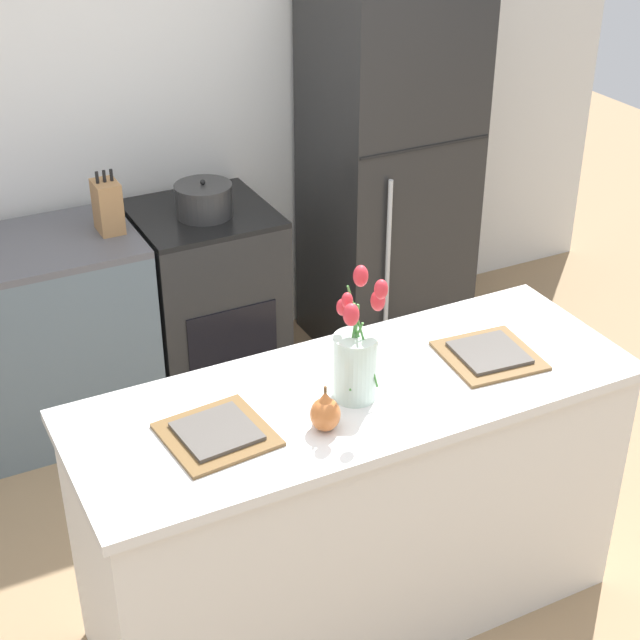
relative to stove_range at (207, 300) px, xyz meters
The scene contains 11 objects.
ground_plane 1.66m from the stove_range, 93.58° to the right, with size 10.00×10.00×0.00m, color #997A56.
back_wall 0.99m from the stove_range, 104.01° to the left, with size 5.20×0.08×2.70m.
kitchen_island 1.60m from the stove_range, 93.58° to the right, with size 1.80×0.66×0.93m.
stove_range is the anchor object (origin of this frame).
refrigerator 1.06m from the stove_range, ahead, with size 0.68×0.67×1.84m.
flower_vase 1.75m from the stove_range, 94.26° to the right, with size 0.16×0.17×0.42m.
pear_figurine 1.84m from the stove_range, 99.19° to the right, with size 0.09×0.09×0.15m.
plate_setting_left 1.80m from the stove_range, 109.45° to the right, with size 0.32×0.32×0.02m.
plate_setting_right 1.74m from the stove_range, 77.03° to the right, with size 0.32×0.32×0.02m.
cooking_pot 0.52m from the stove_range, 94.90° to the right, with size 0.25×0.25×0.17m.
knife_block 0.70m from the stove_range, behind, with size 0.10×0.14×0.27m.
Camera 1 is at (-1.25, -2.20, 2.61)m, focal length 55.00 mm.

